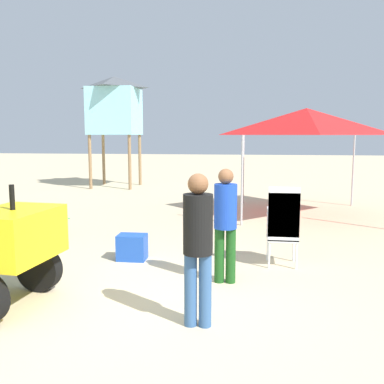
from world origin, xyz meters
name	(u,v)px	position (x,y,z in m)	size (l,w,h in m)	color
ground	(156,304)	(0.00, 0.00, 0.00)	(80.00, 80.00, 0.00)	beige
stacked_plastic_chairs	(283,221)	(1.66, 1.76, 0.74)	(0.48, 0.48, 1.29)	white
surfboard_pile	(10,224)	(-3.88, 3.35, 0.21)	(2.61, 0.73, 0.40)	white
lifeguard_near_left	(225,218)	(0.80, 0.91, 0.93)	(0.32, 0.32, 1.62)	#194C19
lifeguard_near_center	(198,240)	(0.58, -0.52, 0.97)	(0.32, 0.32, 1.68)	#33598C
popup_canopy	(306,122)	(2.57, 6.41, 2.41)	(3.24, 3.24, 2.76)	#B2B2B7
lifeguard_tower	(115,106)	(-4.11, 11.57, 3.21)	(1.98, 1.98, 4.33)	olive
cooler_box	(132,247)	(-0.80, 1.82, 0.21)	(0.47, 0.34, 0.43)	blue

